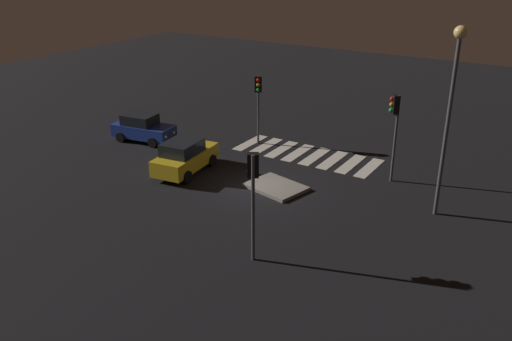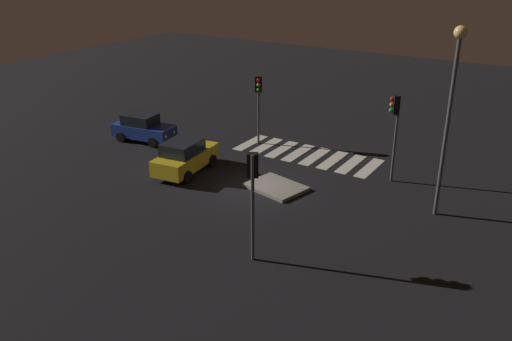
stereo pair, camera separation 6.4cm
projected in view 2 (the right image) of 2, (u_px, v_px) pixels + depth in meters
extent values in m
plane|color=black|center=(256.00, 188.00, 28.27)|extent=(80.00, 80.00, 0.00)
cube|color=gray|center=(276.00, 187.00, 28.19)|extent=(3.28, 2.74, 0.18)
cube|color=#1E389E|center=(144.00, 131.00, 34.88)|extent=(4.16, 2.22, 0.81)
cube|color=black|center=(140.00, 119.00, 34.69)|extent=(2.22, 1.81, 0.66)
cylinder|color=black|center=(168.00, 135.00, 35.25)|extent=(0.66, 0.32, 0.64)
cylinder|color=black|center=(153.00, 143.00, 33.85)|extent=(0.66, 0.32, 0.64)
cylinder|color=black|center=(137.00, 130.00, 36.19)|extent=(0.66, 0.32, 0.64)
cylinder|color=black|center=(121.00, 137.00, 34.78)|extent=(0.66, 0.32, 0.64)
sphere|color=#F2EABF|center=(174.00, 132.00, 34.53)|extent=(0.21, 0.21, 0.21)
sphere|color=#F2EABF|center=(166.00, 137.00, 33.75)|extent=(0.21, 0.21, 0.21)
cube|color=gold|center=(186.00, 159.00, 30.07)|extent=(2.31, 4.45, 0.87)
cube|color=black|center=(182.00, 147.00, 29.55)|extent=(1.90, 2.36, 0.71)
cylinder|color=black|center=(185.00, 156.00, 31.68)|extent=(0.33, 0.71, 0.69)
cylinder|color=black|center=(212.00, 160.00, 30.96)|extent=(0.33, 0.71, 0.69)
cylinder|color=black|center=(159.00, 171.00, 29.48)|extent=(0.33, 0.71, 0.69)
cylinder|color=black|center=(187.00, 177.00, 28.76)|extent=(0.33, 0.71, 0.69)
sphere|color=#F2EABF|center=(198.00, 146.00, 32.01)|extent=(0.23, 0.23, 0.23)
sphere|color=#F2EABF|center=(212.00, 149.00, 31.61)|extent=(0.23, 0.23, 0.23)
cylinder|color=#47474C|center=(258.00, 110.00, 33.79)|extent=(0.14, 0.14, 4.38)
cube|color=black|center=(258.00, 84.00, 32.97)|extent=(0.54, 0.50, 0.96)
sphere|color=red|center=(258.00, 80.00, 32.67)|extent=(0.22, 0.22, 0.22)
sphere|color=orange|center=(258.00, 85.00, 32.78)|extent=(0.22, 0.22, 0.22)
sphere|color=green|center=(258.00, 90.00, 32.90)|extent=(0.22, 0.22, 0.22)
cylinder|color=#47474C|center=(395.00, 139.00, 28.23)|extent=(0.14, 0.14, 4.73)
cube|color=black|center=(395.00, 104.00, 27.48)|extent=(0.53, 0.54, 0.96)
sphere|color=red|center=(392.00, 99.00, 27.34)|extent=(0.22, 0.22, 0.22)
sphere|color=orange|center=(392.00, 105.00, 27.45)|extent=(0.22, 0.22, 0.22)
sphere|color=green|center=(391.00, 110.00, 27.57)|extent=(0.22, 0.22, 0.22)
cylinder|color=#47474C|center=(253.00, 209.00, 20.99)|extent=(0.14, 0.14, 4.52)
cube|color=black|center=(253.00, 165.00, 20.47)|extent=(0.54, 0.50, 0.96)
sphere|color=red|center=(253.00, 156.00, 20.54)|extent=(0.22, 0.22, 0.22)
sphere|color=orange|center=(253.00, 163.00, 20.65)|extent=(0.22, 0.22, 0.22)
sphere|color=green|center=(253.00, 170.00, 20.77)|extent=(0.22, 0.22, 0.22)
cylinder|color=#47474C|center=(446.00, 131.00, 23.97)|extent=(0.18, 0.18, 8.23)
sphere|color=#F9D172|center=(461.00, 32.00, 22.32)|extent=(0.56, 0.56, 0.56)
cube|color=silver|center=(370.00, 168.00, 30.77)|extent=(0.70, 3.20, 0.02)
cube|color=silver|center=(351.00, 164.00, 31.34)|extent=(0.70, 3.20, 0.02)
cube|color=silver|center=(333.00, 160.00, 31.90)|extent=(0.70, 3.20, 0.02)
cube|color=silver|center=(315.00, 156.00, 32.47)|extent=(0.70, 3.20, 0.02)
cube|color=silver|center=(298.00, 153.00, 33.03)|extent=(0.70, 3.20, 0.02)
cube|color=silver|center=(282.00, 149.00, 33.60)|extent=(0.70, 3.20, 0.02)
cube|color=silver|center=(266.00, 146.00, 34.17)|extent=(0.70, 3.20, 0.02)
cube|color=silver|center=(251.00, 143.00, 34.73)|extent=(0.70, 3.20, 0.02)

